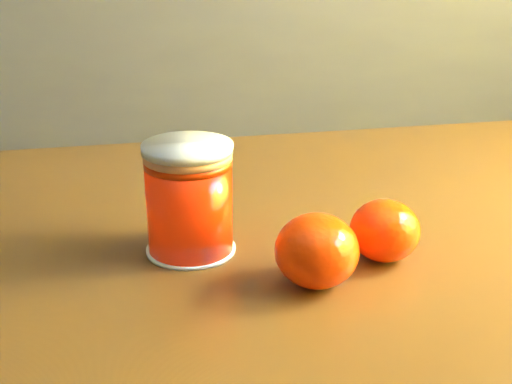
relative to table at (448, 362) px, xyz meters
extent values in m
cube|color=brown|center=(0.00, 0.00, 0.08)|extent=(1.09, 0.80, 0.04)
cylinder|color=red|center=(-0.21, 0.04, 0.14)|extent=(0.07, 0.07, 0.08)
cylinder|color=#E3935C|center=(-0.21, 0.04, 0.18)|extent=(0.07, 0.07, 0.01)
cylinder|color=silver|center=(-0.21, 0.04, 0.19)|extent=(0.07, 0.07, 0.00)
ellipsoid|color=#FF3905|center=(-0.12, -0.03, 0.13)|extent=(0.08, 0.08, 0.06)
ellipsoid|color=#FF3905|center=(-0.06, 0.01, 0.12)|extent=(0.07, 0.07, 0.05)
camera|label=1|loc=(-0.23, -0.49, 0.36)|focal=50.00mm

